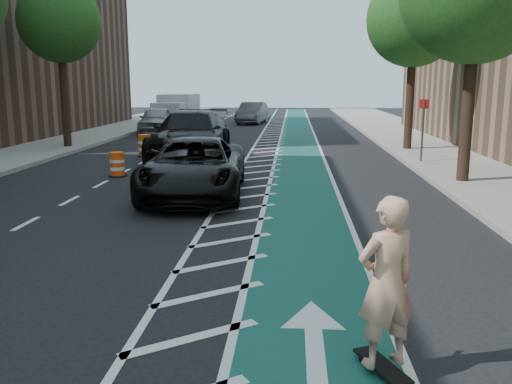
# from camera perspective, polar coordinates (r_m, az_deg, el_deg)

# --- Properties ---
(ground) EXTENTS (120.00, 120.00, 0.00)m
(ground) POSITION_cam_1_polar(r_m,az_deg,el_deg) (9.78, -12.47, -7.22)
(ground) COLOR black
(ground) RESTS_ON ground
(bike_lane) EXTENTS (2.00, 90.00, 0.01)m
(bike_lane) POSITION_cam_1_polar(r_m,az_deg,el_deg) (19.13, 4.73, 2.14)
(bike_lane) COLOR #175049
(bike_lane) RESTS_ON ground
(buffer_strip) EXTENTS (1.40, 90.00, 0.01)m
(buffer_strip) POSITION_cam_1_polar(r_m,az_deg,el_deg) (19.17, 0.24, 2.19)
(buffer_strip) COLOR silver
(buffer_strip) RESTS_ON ground
(sidewalk_right) EXTENTS (5.00, 90.00, 0.15)m
(sidewalk_right) POSITION_cam_1_polar(r_m,az_deg,el_deg) (20.29, 23.43, 1.96)
(sidewalk_right) COLOR gray
(sidewalk_right) RESTS_ON ground
(curb_right) EXTENTS (0.12, 90.00, 0.16)m
(curb_right) POSITION_cam_1_polar(r_m,az_deg,el_deg) (19.60, 16.67, 2.14)
(curb_right) COLOR gray
(curb_right) RESTS_ON ground
(curb_left) EXTENTS (0.12, 90.00, 0.16)m
(curb_left) POSITION_cam_1_polar(r_m,az_deg,el_deg) (21.46, -23.20, 2.46)
(curb_left) COLOR gray
(curb_left) RESTS_ON ground
(tree_r_d) EXTENTS (4.20, 4.20, 7.90)m
(tree_r_d) POSITION_cam_1_polar(r_m,az_deg,el_deg) (25.56, 16.34, 17.04)
(tree_r_d) COLOR #382619
(tree_r_d) RESTS_ON ground
(tree_l_d) EXTENTS (4.20, 4.20, 7.90)m
(tree_l_d) POSITION_cam_1_polar(r_m,az_deg,el_deg) (27.18, -19.94, 16.46)
(tree_l_d) COLOR #382619
(tree_l_d) RESTS_ON ground
(sign_post) EXTENTS (0.35, 0.08, 2.47)m
(sign_post) POSITION_cam_1_polar(r_m,az_deg,el_deg) (21.52, 17.14, 6.32)
(sign_post) COLOR #4C4C4C
(sign_post) RESTS_ON ground
(skateboard) EXTENTS (0.55, 0.85, 0.11)m
(skateboard) POSITION_cam_1_polar(r_m,az_deg,el_deg) (6.27, 13.13, -17.40)
(skateboard) COLOR black
(skateboard) RESTS_ON ground
(skateboarder) EXTENTS (0.80, 0.68, 1.86)m
(skateboarder) POSITION_cam_1_polar(r_m,az_deg,el_deg) (5.88, 13.55, -9.24)
(skateboarder) COLOR tan
(skateboarder) RESTS_ON skateboard
(suv_near) EXTENTS (2.98, 5.86, 1.59)m
(suv_near) POSITION_cam_1_polar(r_m,az_deg,el_deg) (15.06, -6.51, 2.61)
(suv_near) COLOR black
(suv_near) RESTS_ON ground
(suv_far) EXTENTS (2.76, 6.73, 1.95)m
(suv_far) POSITION_cam_1_polar(r_m,az_deg,el_deg) (22.67, -6.90, 6.02)
(suv_far) COLOR black
(suv_far) RESTS_ON ground
(car_silver) EXTENTS (2.51, 5.01, 1.64)m
(car_silver) POSITION_cam_1_polar(r_m,az_deg,el_deg) (34.40, -10.42, 7.48)
(car_silver) COLOR gray
(car_silver) RESTS_ON ground
(car_grey) EXTENTS (2.31, 5.07, 1.61)m
(car_grey) POSITION_cam_1_polar(r_m,az_deg,el_deg) (42.00, -0.39, 8.33)
(car_grey) COLOR #535458
(car_grey) RESTS_ON ground
(box_truck) EXTENTS (2.77, 5.47, 2.21)m
(box_truck) POSITION_cam_1_polar(r_m,az_deg,el_deg) (42.13, -8.35, 8.51)
(box_truck) COLOR silver
(box_truck) RESTS_ON ground
(barrel_a) EXTENTS (0.60, 0.60, 0.81)m
(barrel_a) POSITION_cam_1_polar(r_m,az_deg,el_deg) (18.69, -14.40, 2.77)
(barrel_a) COLOR #FF4A0D
(barrel_a) RESTS_ON ground
(barrel_b) EXTENTS (0.68, 0.68, 0.93)m
(barrel_b) POSITION_cam_1_polar(r_m,az_deg,el_deg) (23.56, -11.61, 4.76)
(barrel_b) COLOR #D9580B
(barrel_b) RESTS_ON ground
(barrel_c) EXTENTS (0.72, 0.72, 0.98)m
(barrel_c) POSITION_cam_1_polar(r_m,az_deg,el_deg) (25.69, -8.28, 5.47)
(barrel_c) COLOR orange
(barrel_c) RESTS_ON ground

